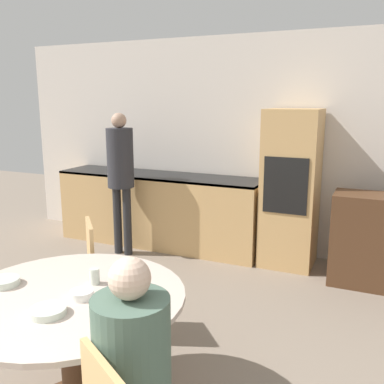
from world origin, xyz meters
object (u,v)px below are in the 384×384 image
person_standing (121,168)px  cup (95,276)px  chair_far_left (80,274)px  bowl_centre (82,294)px  oven_unit (291,189)px  dining_table (73,330)px  person_seated (130,377)px  bowl_far (48,311)px  bowl_near (4,282)px

person_standing → cup: size_ratio=17.57×
chair_far_left → bowl_centre: bearing=-2.0°
chair_far_left → bowl_centre: size_ratio=6.99×
oven_unit → person_standing: (-1.90, -0.50, 0.19)m
dining_table → person_seated: bearing=-32.8°
chair_far_left → person_standing: size_ratio=0.54×
oven_unit → bowl_centre: size_ratio=13.30×
dining_table → person_standing: (-1.26, 2.43, 0.51)m
oven_unit → bowl_centre: oven_unit is taller
oven_unit → bowl_far: bearing=-100.6°
oven_unit → bowl_centre: 3.00m
chair_far_left → bowl_near: bearing=-34.8°
oven_unit → person_seated: oven_unit is taller
dining_table → bowl_far: size_ratio=6.90×
bowl_centre → bowl_near: bearing=-174.6°
cup → bowl_near: (-0.48, -0.23, -0.03)m
chair_far_left → bowl_centre: 1.02m
cup → bowl_centre: (0.05, -0.19, -0.03)m
bowl_near → person_standing: bearing=108.2°
cup → bowl_near: size_ratio=0.53×
dining_table → chair_far_left: size_ratio=1.42×
cup → bowl_centre: 0.19m
person_seated → chair_far_left: bearing=135.9°
chair_far_left → bowl_centre: chair_far_left is taller
person_seated → oven_unit: bearing=90.3°
dining_table → bowl_centre: (0.09, -0.01, 0.24)m
dining_table → bowl_far: bearing=-77.7°
person_seated → person_standing: size_ratio=0.73×
oven_unit → person_seated: size_ratio=1.42×
person_standing → bowl_far: bearing=-63.9°
person_standing → bowl_far: size_ratio=8.99×
chair_far_left → person_seated: person_seated is taller
dining_table → bowl_centre: bearing=-7.6°
cup → bowl_far: bearing=-88.7°
bowl_near → bowl_centre: bearing=5.4°
chair_far_left → person_seated: size_ratio=0.75×
chair_far_left → bowl_far: bearing=-10.7°
chair_far_left → person_standing: bearing=160.9°
oven_unit → dining_table: size_ratio=1.34×
dining_table → cup: (0.04, 0.17, 0.27)m
person_seated → dining_table: bearing=147.2°
chair_far_left → bowl_near: size_ratio=5.04×
dining_table → person_seated: (0.66, -0.43, 0.16)m
bowl_far → cup: bearing=91.3°
bowl_near → bowl_centre: 0.53m
dining_table → bowl_far: 0.34m
oven_unit → dining_table: bearing=-102.4°
bowl_centre → bowl_far: (-0.04, -0.22, -0.00)m
oven_unit → person_standing: oven_unit is taller
dining_table → chair_far_left: chair_far_left is taller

